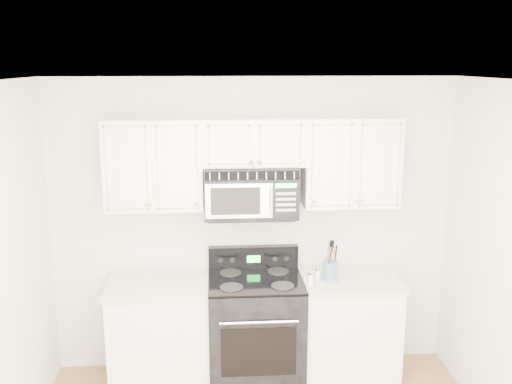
{
  "coord_description": "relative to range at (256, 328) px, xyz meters",
  "views": [
    {
      "loc": [
        -0.31,
        -3.07,
        2.72
      ],
      "look_at": [
        0.0,
        1.3,
        1.71
      ],
      "focal_mm": 40.0,
      "sensor_mm": 36.0,
      "label": 1
    }
  ],
  "objects": [
    {
      "name": "utensil_crock",
      "position": [
        0.63,
        -0.03,
        0.53
      ],
      "size": [
        0.13,
        0.13,
        0.35
      ],
      "color": "slate",
      "rests_on": "base_cabinet_right"
    },
    {
      "name": "microwave",
      "position": [
        -0.03,
        0.13,
        1.18
      ],
      "size": [
        0.77,
        0.44,
        0.43
      ],
      "color": "black",
      "rests_on": "ground"
    },
    {
      "name": "base_cabinet_right",
      "position": [
        0.79,
        0.02,
        -0.06
      ],
      "size": [
        0.86,
        0.65,
        0.92
      ],
      "color": "white",
      "rests_on": "ground"
    },
    {
      "name": "room",
      "position": [
        -0.01,
        -1.42,
        0.82
      ],
      "size": [
        3.51,
        3.51,
        2.61
      ],
      "color": "brown",
      "rests_on": "ground"
    },
    {
      "name": "upper_cabinets",
      "position": [
        -0.01,
        0.17,
        1.45
      ],
      "size": [
        2.44,
        0.37,
        0.75
      ],
      "color": "white",
      "rests_on": "ground"
    },
    {
      "name": "shaker_salt",
      "position": [
        0.44,
        -0.13,
        0.49
      ],
      "size": [
        0.05,
        0.05,
        0.11
      ],
      "color": "white",
      "rests_on": "base_cabinet_right"
    },
    {
      "name": "range",
      "position": [
        0.0,
        0.0,
        0.0
      ],
      "size": [
        0.79,
        0.72,
        1.13
      ],
      "color": "black",
      "rests_on": "ground"
    },
    {
      "name": "shaker_pepper",
      "position": [
        0.52,
        -0.01,
        0.49
      ],
      "size": [
        0.04,
        0.04,
        0.1
      ],
      "color": "white",
      "rests_on": "base_cabinet_right"
    },
    {
      "name": "base_cabinet_left",
      "position": [
        -0.81,
        0.02,
        -0.06
      ],
      "size": [
        0.86,
        0.65,
        0.92
      ],
      "color": "white",
      "rests_on": "ground"
    }
  ]
}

